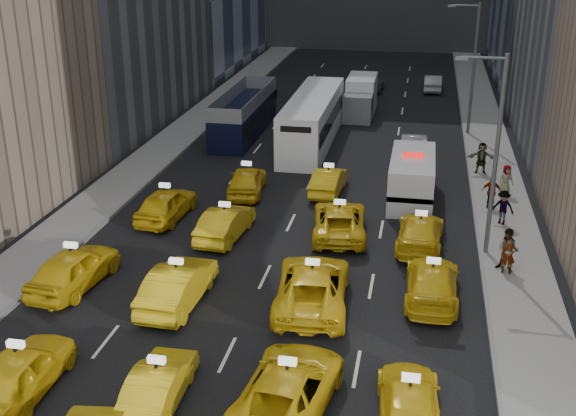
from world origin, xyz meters
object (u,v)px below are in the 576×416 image
Objects in this scene: city_bus at (312,120)px; box_truck at (361,97)px; pedestrian_0 at (508,255)px; double_decker at (244,113)px; nypd_van at (412,179)px.

box_truck is at bearing 74.81° from city_bus.
city_bus is 21.08m from pedestrian_0.
pedestrian_0 is at bearing -57.00° from city_bus.
city_bus is (5.05, -1.35, 0.12)m from double_decker.
pedestrian_0 is at bearing -68.48° from nypd_van.
box_truck is (-4.45, 17.76, 0.22)m from nypd_van.
double_decker is at bearing 166.05° from city_bus.
city_bus reaches higher than nypd_van.
double_decker is (-11.94, 10.76, 0.33)m from nypd_van.
double_decker is at bearing -132.58° from box_truck.
box_truck reaches higher than pedestrian_0.
double_decker is at bearing 132.77° from nypd_van.
nypd_van is 0.59× the size of double_decker.
nypd_van is 0.97× the size of box_truck.
city_bus reaches higher than box_truck.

